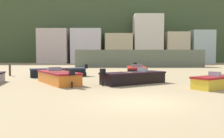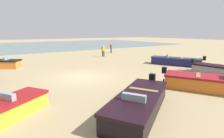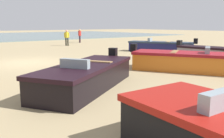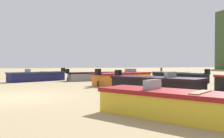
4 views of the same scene
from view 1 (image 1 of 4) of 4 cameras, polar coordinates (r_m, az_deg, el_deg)
ground_plane at (r=11.16m, az=6.52°, el=-7.50°), size 160.00×160.00×0.00m
headland_hill at (r=77.12m, az=0.03°, el=8.02°), size 90.00×32.00×16.56m
harbor_pier at (r=41.20m, az=6.23°, el=2.42°), size 20.76×2.40×2.79m
townhouse_far_left at (r=58.90m, az=-13.09°, el=5.06°), size 6.62×5.46×7.75m
townhouse_centre_left at (r=58.45m, az=-5.78°, el=5.16°), size 6.73×6.74×7.77m
townhouse_centre at (r=58.06m, az=1.44°, el=4.65°), size 6.14×6.26×6.69m
townhouse_centre_right at (r=58.27m, az=8.09°, el=6.73°), size 6.39×5.17×10.99m
townhouse_right at (r=59.87m, az=14.27°, el=4.68°), size 5.01×5.76×7.05m
townhouse_far_right at (r=62.08m, az=19.30°, el=4.74°), size 4.91×6.70×7.47m
boat_orange_0 at (r=18.32m, az=-12.14°, el=-1.87°), size 3.93×5.12×1.18m
boat_black_2 at (r=23.83m, az=-12.10°, el=-0.74°), size 5.30×2.88×1.12m
boat_black_4 at (r=17.91m, az=4.86°, el=-1.98°), size 4.96×3.90×1.15m
boat_black_7 at (r=23.87m, az=5.58°, el=-0.55°), size 2.01×4.91×1.22m
boat_yellow_8 at (r=17.28m, az=23.78°, el=-2.57°), size 4.67×3.72×1.07m
mooring_post_near_water at (r=26.20m, az=-22.24°, el=-0.23°), size 0.20×0.20×1.11m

